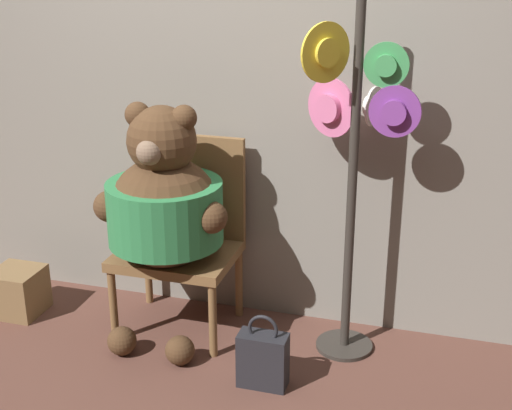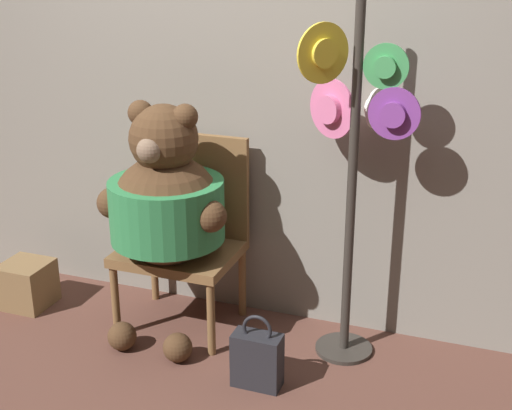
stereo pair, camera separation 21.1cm
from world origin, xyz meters
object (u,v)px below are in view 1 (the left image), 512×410
Objects in this scene: chair at (183,230)px; teddy_bear at (164,205)px; handbag_on_ground at (263,359)px; hat_display_rack at (354,153)px.

chair is 0.26m from teddy_bear.
teddy_bear is at bearing 152.77° from handbag_on_ground.
teddy_bear is at bearing -96.37° from chair.
hat_display_rack is at bearing -2.43° from chair.
handbag_on_ground is at bearing -125.24° from hat_display_rack.
teddy_bear is 0.87m from handbag_on_ground.
hat_display_rack is 4.82× the size of handbag_on_ground.
teddy_bear is 0.70× the size of hat_display_rack.
hat_display_rack reaches higher than chair.
chair is 0.82× the size of teddy_bear.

